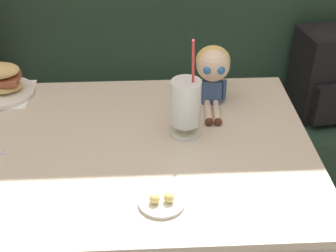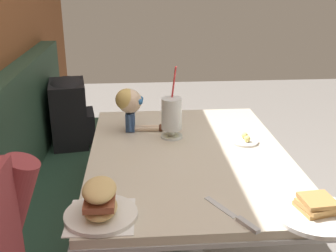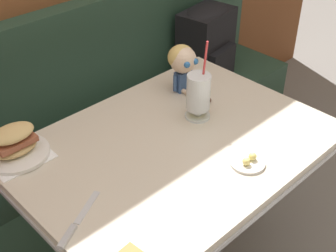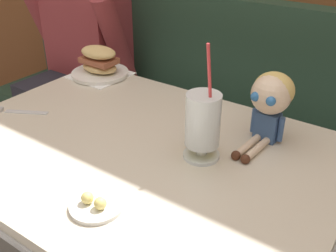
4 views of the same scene
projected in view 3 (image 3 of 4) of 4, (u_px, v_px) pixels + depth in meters
booth_bench at (84, 153)px, 2.24m from camera, size 2.60×0.48×1.00m
diner_table at (174, 183)px, 1.75m from camera, size 1.11×0.81×0.74m
milkshake_glass at (198, 94)px, 1.70m from camera, size 0.10×0.10×0.32m
sandwich_plate at (15, 145)px, 1.54m from camera, size 0.22×0.22×0.12m
butter_saucer at (248, 162)px, 1.53m from camera, size 0.12×0.12×0.04m
butter_knife at (73, 228)px, 1.30m from camera, size 0.22×0.13×0.01m
seated_doll at (183, 62)px, 1.85m from camera, size 0.12×0.22×0.20m
backpack at (207, 41)px, 2.51m from camera, size 0.33×0.28×0.41m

